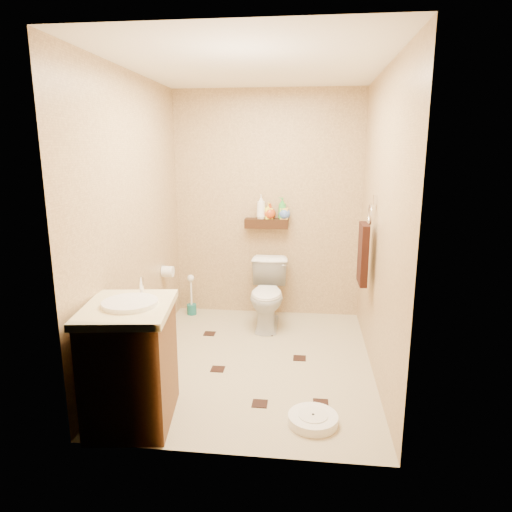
# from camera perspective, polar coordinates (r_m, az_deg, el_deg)

# --- Properties ---
(ground) EXTENTS (2.50, 2.50, 0.00)m
(ground) POSITION_cam_1_polar(r_m,az_deg,el_deg) (4.05, -0.31, -13.00)
(ground) COLOR tan
(ground) RESTS_ON ground
(wall_back) EXTENTS (2.00, 0.04, 2.40)m
(wall_back) POSITION_cam_1_polar(r_m,az_deg,el_deg) (4.91, 1.43, 6.32)
(wall_back) COLOR tan
(wall_back) RESTS_ON ground
(wall_front) EXTENTS (2.00, 0.04, 2.40)m
(wall_front) POSITION_cam_1_polar(r_m,az_deg,el_deg) (2.47, -3.82, -0.57)
(wall_front) COLOR tan
(wall_front) RESTS_ON ground
(wall_left) EXTENTS (0.04, 2.50, 2.40)m
(wall_left) POSITION_cam_1_polar(r_m,az_deg,el_deg) (3.93, -15.02, 4.15)
(wall_left) COLOR tan
(wall_left) RESTS_ON ground
(wall_right) EXTENTS (0.04, 2.50, 2.40)m
(wall_right) POSITION_cam_1_polar(r_m,az_deg,el_deg) (3.70, 15.27, 3.60)
(wall_right) COLOR tan
(wall_right) RESTS_ON ground
(ceiling) EXTENTS (2.00, 2.50, 0.02)m
(ceiling) POSITION_cam_1_polar(r_m,az_deg,el_deg) (3.69, -0.36, 22.77)
(ceiling) COLOR white
(ceiling) RESTS_ON wall_back
(wall_shelf) EXTENTS (0.46, 0.14, 0.10)m
(wall_shelf) POSITION_cam_1_polar(r_m,az_deg,el_deg) (4.86, 1.33, 4.10)
(wall_shelf) COLOR black
(wall_shelf) RESTS_ON wall_back
(floor_accents) EXTENTS (1.18, 1.40, 0.01)m
(floor_accents) POSITION_cam_1_polar(r_m,az_deg,el_deg) (4.01, 0.53, -13.23)
(floor_accents) COLOR black
(floor_accents) RESTS_ON ground
(toilet) EXTENTS (0.39, 0.67, 0.68)m
(toilet) POSITION_cam_1_polar(r_m,az_deg,el_deg) (4.68, 1.49, -4.82)
(toilet) COLOR white
(toilet) RESTS_ON ground
(vanity) EXTENTS (0.63, 0.73, 0.94)m
(vanity) POSITION_cam_1_polar(r_m,az_deg,el_deg) (3.20, -15.34, -12.62)
(vanity) COLOR brown
(vanity) RESTS_ON ground
(bathroom_scale) EXTENTS (0.37, 0.37, 0.07)m
(bathroom_scale) POSITION_cam_1_polar(r_m,az_deg,el_deg) (3.25, 7.13, -19.58)
(bathroom_scale) COLOR white
(bathroom_scale) RESTS_ON ground
(toilet_brush) EXTENTS (0.10, 0.10, 0.45)m
(toilet_brush) POSITION_cam_1_polar(r_m,az_deg,el_deg) (5.11, -8.07, -5.53)
(toilet_brush) COLOR #1A6967
(toilet_brush) RESTS_ON ground
(towel_ring) EXTENTS (0.12, 0.30, 0.76)m
(towel_ring) POSITION_cam_1_polar(r_m,az_deg,el_deg) (3.98, 13.30, 0.61)
(towel_ring) COLOR silver
(towel_ring) RESTS_ON wall_right
(toilet_paper) EXTENTS (0.12, 0.11, 0.12)m
(toilet_paper) POSITION_cam_1_polar(r_m,az_deg,el_deg) (4.63, -10.98, -1.91)
(toilet_paper) COLOR white
(toilet_paper) RESTS_ON wall_left
(bottle_a) EXTENTS (0.12, 0.12, 0.25)m
(bottle_a) POSITION_cam_1_polar(r_m,az_deg,el_deg) (4.84, 0.64, 6.19)
(bottle_a) COLOR white
(bottle_a) RESTS_ON wall_shelf
(bottle_b) EXTENTS (0.09, 0.09, 0.17)m
(bottle_b) POSITION_cam_1_polar(r_m,az_deg,el_deg) (4.84, 1.60, 5.68)
(bottle_b) COLOR #FFF335
(bottle_b) RESTS_ON wall_shelf
(bottle_c) EXTENTS (0.16, 0.16, 0.16)m
(bottle_c) POSITION_cam_1_polar(r_m,az_deg,el_deg) (4.84, 1.76, 5.63)
(bottle_c) COLOR #B84215
(bottle_c) RESTS_ON wall_shelf
(bottle_d) EXTENTS (0.11, 0.11, 0.23)m
(bottle_d) POSITION_cam_1_polar(r_m,az_deg,el_deg) (4.82, 3.31, 5.98)
(bottle_d) COLOR green
(bottle_d) RESTS_ON wall_shelf
(bottle_e) EXTENTS (0.08, 0.08, 0.17)m
(bottle_e) POSITION_cam_1_polar(r_m,az_deg,el_deg) (4.82, 3.55, 5.66)
(bottle_e) COLOR #F9C253
(bottle_e) RESTS_ON wall_shelf
(bottle_f) EXTENTS (0.18, 0.18, 0.16)m
(bottle_f) POSITION_cam_1_polar(r_m,az_deg,el_deg) (4.83, 3.58, 5.58)
(bottle_f) COLOR #4C6FBE
(bottle_f) RESTS_ON wall_shelf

